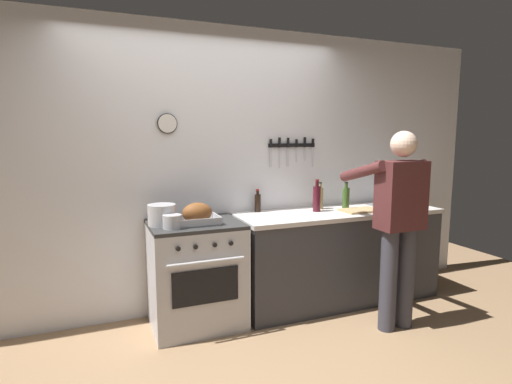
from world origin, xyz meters
name	(u,v)px	position (x,y,z in m)	size (l,w,h in m)	color
ground_plane	(266,381)	(0.00, 0.00, 0.00)	(8.00, 8.00, 0.00)	#937251
wall_back	(208,170)	(0.00, 1.35, 1.30)	(6.00, 0.13, 2.60)	silver
counter_block	(339,255)	(1.21, 0.99, 0.46)	(2.03, 0.65, 0.90)	#38383D
stove	(196,274)	(-0.22, 0.99, 0.45)	(0.76, 0.67, 0.90)	#BCBCC1
person_cook	(398,217)	(1.33, 0.31, 0.95)	(0.51, 0.63, 1.66)	#383842
roasting_pan	(197,214)	(-0.22, 0.92, 0.98)	(0.35, 0.26, 0.18)	#B7B7BC
stock_pot	(162,215)	(-0.49, 0.99, 0.98)	(0.23, 0.23, 0.17)	#B7B7BC
saucepan	(172,222)	(-0.44, 0.84, 0.95)	(0.15, 0.15, 0.11)	#B7B7BC
cutting_board	(360,210)	(1.37, 0.88, 0.91)	(0.36, 0.24, 0.02)	tan
bottle_soy_sauce	(258,202)	(0.45, 1.23, 0.99)	(0.06, 0.06, 0.22)	black
bottle_wine_red	(317,198)	(0.98, 1.04, 1.03)	(0.07, 0.07, 0.31)	#47141E
bottle_vinegar	(320,198)	(1.08, 1.14, 1.01)	(0.06, 0.06, 0.27)	#997F4C
bottle_olive_oil	(346,198)	(1.30, 1.03, 1.01)	(0.07, 0.07, 0.27)	#385623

